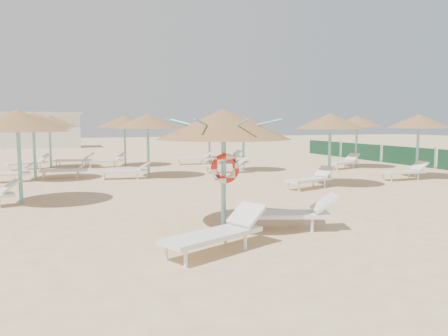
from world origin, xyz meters
name	(u,v)px	position (x,y,z in m)	size (l,w,h in m)	color
ground	(245,228)	(0.00, 0.00, 0.00)	(120.00, 120.00, 0.00)	#DBBD85
main_palapa	(224,125)	(-0.42, 0.22, 2.29)	(2.94, 2.94, 2.63)	#6BBAB6
lounger_main_a	(218,232)	(-1.16, -1.50, 0.37)	(2.21, 1.44, 0.77)	white
lounger_main_b	(290,213)	(0.86, -0.49, 0.37)	(2.25, 1.33, 0.78)	white
palapa_field	(183,123)	(1.40, 10.29, 2.31)	(18.94, 13.20, 2.72)	#6BBAB6
service_hut	(34,130)	(-6.00, 35.00, 1.64)	(8.40, 4.40, 3.25)	silver
windbreak_fence	(408,156)	(14.00, 9.96, 0.50)	(0.08, 19.84, 1.10)	#174525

